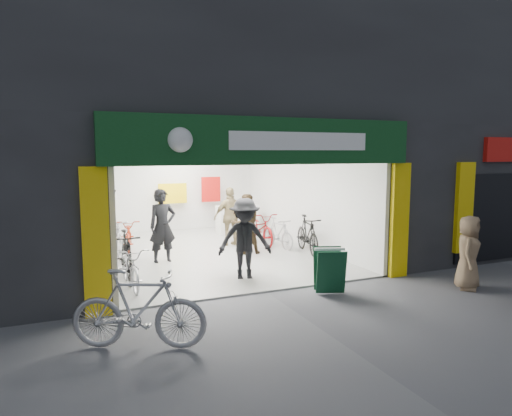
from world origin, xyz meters
TOP-DOWN VIEW (x-y plane):
  - ground at (0.00, 0.00)m, footprint 60.00×60.00m
  - building at (0.91, 4.99)m, footprint 17.00×10.27m
  - bike_left_front at (-2.50, 1.42)m, footprint 0.68×1.74m
  - bike_left_midfront at (-2.50, 2.04)m, footprint 0.54×1.83m
  - bike_left_midback at (-2.03, 5.21)m, footprint 0.86×1.84m
  - bike_left_back at (-2.50, 4.27)m, footprint 0.68×1.88m
  - bike_right_front at (2.50, 2.80)m, footprint 0.84×1.86m
  - bike_right_mid at (1.80, 4.52)m, footprint 0.69×1.93m
  - bike_right_back at (2.04, 3.74)m, footprint 0.64×1.59m
  - parked_bike at (-2.80, -1.68)m, footprint 2.02×1.33m
  - customer_a at (-1.44, 3.30)m, footprint 0.76×0.55m
  - customer_b at (0.88, 3.39)m, footprint 0.92×0.77m
  - customer_c at (-0.07, 1.08)m, footprint 1.31×0.93m
  - customer_d at (0.88, 4.62)m, footprint 1.06×0.45m
  - pedestrian_near at (3.94, -1.38)m, footprint 0.90×0.85m
  - sandwich_board at (1.15, -0.50)m, footprint 0.75×0.76m

SIDE VIEW (x-z plane):
  - ground at x=0.00m, z-range 0.00..0.00m
  - bike_left_front at x=-2.50m, z-range 0.00..0.90m
  - bike_right_back at x=2.04m, z-range 0.00..0.93m
  - bike_left_midback at x=-2.03m, z-range 0.00..0.93m
  - sandwich_board at x=1.15m, z-range 0.05..0.94m
  - bike_right_mid at x=1.80m, z-range 0.00..1.01m
  - bike_right_front at x=2.50m, z-range 0.00..1.08m
  - bike_left_midfront at x=-2.50m, z-range 0.00..1.10m
  - bike_left_back at x=-2.50m, z-range 0.00..1.11m
  - parked_bike at x=-2.80m, z-range 0.00..1.18m
  - pedestrian_near at x=3.94m, z-range 0.00..1.54m
  - customer_b at x=0.88m, z-range 0.00..1.70m
  - customer_d at x=0.88m, z-range 0.00..1.79m
  - customer_c at x=-0.07m, z-range 0.00..1.83m
  - customer_a at x=-1.44m, z-range 0.00..1.91m
  - building at x=0.91m, z-range 0.31..8.31m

